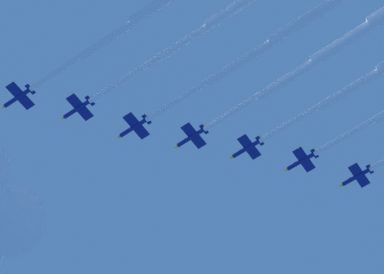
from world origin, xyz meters
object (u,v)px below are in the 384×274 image
(jet_port_inner, at_px, (246,0))
(jet_starboard_inner, at_px, (311,15))
(jet_lead, at_px, (164,0))
(jet_port_mid, at_px, (348,39))

(jet_port_inner, height_order, jet_starboard_inner, jet_port_inner)
(jet_lead, xyz_separation_m, jet_port_inner, (-5.25, -19.24, 1.53))
(jet_port_inner, relative_size, jet_starboard_inner, 0.98)
(jet_lead, height_order, jet_port_inner, jet_port_inner)
(jet_lead, height_order, jet_port_mid, jet_port_mid)
(jet_port_inner, height_order, jet_port_mid, jet_port_inner)
(jet_starboard_inner, height_order, jet_port_mid, jet_port_mid)
(jet_port_mid, bearing_deg, jet_lead, 85.79)
(jet_port_inner, bearing_deg, jet_starboard_inner, -95.97)
(jet_lead, height_order, jet_starboard_inner, jet_lead)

